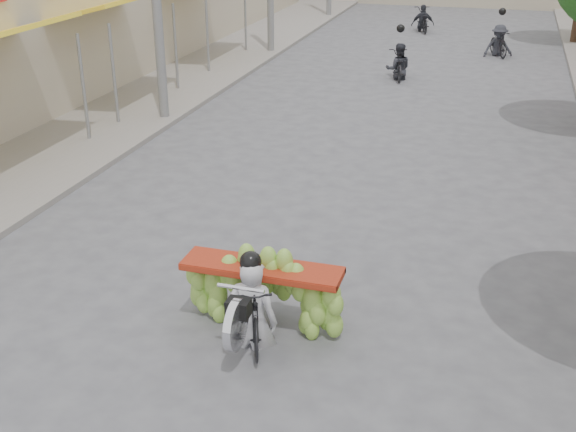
{
  "coord_description": "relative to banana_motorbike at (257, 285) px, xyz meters",
  "views": [
    {
      "loc": [
        2.86,
        -4.46,
        5.39
      ],
      "look_at": [
        0.12,
        4.73,
        1.1
      ],
      "focal_mm": 45.0,
      "sensor_mm": 36.0,
      "label": 1
    }
  ],
  "objects": [
    {
      "name": "bg_motorbike_c",
      "position": [
        -0.74,
        23.96,
        0.03
      ],
      "size": [
        1.12,
        1.86,
        1.95
      ],
      "color": "black",
      "rests_on": "ground"
    },
    {
      "name": "bg_motorbike_a",
      "position": [
        -0.43,
        15.09,
        0.01
      ],
      "size": [
        0.9,
        1.62,
        1.95
      ],
      "color": "black",
      "rests_on": "ground"
    },
    {
      "name": "sidewalk_left",
      "position": [
        -7.13,
        11.74,
        -0.69
      ],
      "size": [
        4.0,
        60.0,
        0.12
      ],
      "primitive_type": "cube",
      "color": "gray",
      "rests_on": "ground"
    },
    {
      "name": "banana_motorbike",
      "position": [
        0.0,
        0.0,
        0.0
      ],
      "size": [
        2.2,
        1.79,
        2.26
      ],
      "color": "black",
      "rests_on": "ground"
    },
    {
      "name": "bg_motorbike_b",
      "position": [
        2.5,
        19.61,
        0.11
      ],
      "size": [
        1.19,
        1.64,
        1.95
      ],
      "color": "black",
      "rests_on": "ground"
    }
  ]
}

